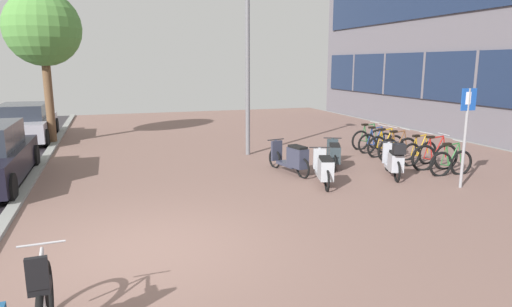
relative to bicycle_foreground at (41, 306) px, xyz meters
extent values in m
cube|color=#795B52|center=(6.05, 2.02, -0.42)|extent=(14.40, 40.00, 0.05)
cube|color=#605C64|center=(13.40, 8.29, 1.95)|extent=(0.10, 0.12, 1.92)
cube|color=#605C64|center=(13.40, 11.13, 1.95)|extent=(0.10, 0.12, 1.92)
cube|color=#605C64|center=(13.40, 13.98, 1.95)|extent=(0.10, 0.12, 1.92)
cube|color=#605C64|center=(13.40, 16.82, 1.95)|extent=(0.10, 0.12, 1.92)
torus|color=black|center=(0.01, 0.40, -0.06)|extent=(0.12, 0.75, 0.75)
cylinder|color=#B5B1B4|center=(0.03, 0.13, 0.21)|extent=(0.05, 0.34, 0.65)
cylinder|color=#B5B1B4|center=(0.04, -0.08, 0.18)|extent=(0.04, 0.15, 0.59)
cylinder|color=#B5B1B4|center=(0.03, 0.07, 0.50)|extent=(0.06, 0.42, 0.09)
cylinder|color=#B5B1B4|center=(0.05, -0.21, 0.21)|extent=(0.04, 0.18, 0.54)
cylinder|color=#B5B1B4|center=(0.01, 0.34, 0.23)|extent=(0.04, 0.16, 0.59)
cube|color=black|center=(0.04, -0.13, 0.51)|extent=(0.10, 0.22, 0.06)
cylinder|color=#ADADB2|center=(0.02, 0.28, 0.57)|extent=(0.48, 0.05, 0.02)
cube|color=black|center=(0.05, -0.24, 0.34)|extent=(0.21, 0.25, 0.10)
cube|color=black|center=(0.05, -0.33, 0.52)|extent=(0.20, 0.07, 0.32)
torus|color=black|center=(8.82, 4.47, -0.09)|extent=(0.68, 0.09, 0.68)
torus|color=black|center=(9.44, 4.45, -0.09)|extent=(0.68, 0.09, 0.68)
cylinder|color=#2B6431|center=(9.19, 4.46, 0.15)|extent=(0.31, 0.05, 0.60)
cylinder|color=#2B6431|center=(9.00, 4.47, 0.13)|extent=(0.14, 0.04, 0.54)
cylinder|color=#2B6431|center=(9.14, 4.46, 0.42)|extent=(0.38, 0.05, 0.08)
cylinder|color=#2B6431|center=(8.94, 4.47, -0.12)|extent=(0.24, 0.04, 0.07)
cylinder|color=#2B6431|center=(8.89, 4.47, 0.15)|extent=(0.16, 0.03, 0.50)
cylinder|color=#2B6431|center=(9.38, 4.45, 0.17)|extent=(0.14, 0.04, 0.54)
cube|color=black|center=(8.95, 4.47, 0.44)|extent=(0.22, 0.10, 0.06)
cylinder|color=#ADADB2|center=(9.33, 4.46, 0.49)|extent=(0.04, 0.48, 0.02)
torus|color=black|center=(8.82, 5.14, -0.06)|extent=(0.75, 0.15, 0.75)
torus|color=black|center=(9.48, 5.07, -0.06)|extent=(0.75, 0.15, 0.75)
cylinder|color=maroon|center=(9.21, 5.10, 0.21)|extent=(0.33, 0.07, 0.65)
cylinder|color=maroon|center=(9.01, 5.12, 0.18)|extent=(0.14, 0.05, 0.59)
cylinder|color=maroon|center=(9.16, 5.10, 0.50)|extent=(0.41, 0.08, 0.09)
cylinder|color=maroon|center=(8.94, 5.12, -0.09)|extent=(0.26, 0.06, 0.08)
cylinder|color=maroon|center=(8.89, 5.13, 0.21)|extent=(0.17, 0.04, 0.54)
cylinder|color=maroon|center=(9.42, 5.07, 0.23)|extent=(0.15, 0.05, 0.59)
cube|color=black|center=(8.96, 5.12, 0.52)|extent=(0.23, 0.11, 0.06)
cylinder|color=#ADADB2|center=(9.36, 5.08, 0.58)|extent=(0.07, 0.48, 0.02)
torus|color=black|center=(8.83, 5.70, -0.09)|extent=(0.70, 0.16, 0.69)
torus|color=black|center=(9.46, 5.78, -0.09)|extent=(0.70, 0.16, 0.69)
cylinder|color=#BE8B1B|center=(9.21, 5.75, 0.16)|extent=(0.31, 0.08, 0.61)
cylinder|color=#BE8B1B|center=(9.02, 5.72, 0.14)|extent=(0.14, 0.05, 0.55)
cylinder|color=#BE8B1B|center=(9.16, 5.74, 0.44)|extent=(0.39, 0.09, 0.08)
cylinder|color=#BE8B1B|center=(8.95, 5.72, -0.11)|extent=(0.25, 0.06, 0.08)
cylinder|color=#BE8B1B|center=(8.90, 5.71, 0.16)|extent=(0.17, 0.05, 0.51)
cylinder|color=#BE8B1B|center=(9.40, 5.78, 0.19)|extent=(0.15, 0.05, 0.55)
cube|color=black|center=(8.97, 5.72, 0.45)|extent=(0.23, 0.12, 0.06)
cylinder|color=#ADADB2|center=(9.35, 5.77, 0.51)|extent=(0.09, 0.48, 0.02)
torus|color=black|center=(8.55, 6.39, -0.07)|extent=(0.73, 0.09, 0.73)
torus|color=black|center=(9.19, 6.37, -0.07)|extent=(0.73, 0.09, 0.73)
cylinder|color=brown|center=(8.93, 6.38, 0.19)|extent=(0.31, 0.04, 0.64)
cylinder|color=brown|center=(8.74, 6.38, 0.17)|extent=(0.14, 0.04, 0.58)
cylinder|color=brown|center=(8.88, 6.38, 0.48)|extent=(0.38, 0.04, 0.09)
cylinder|color=brown|center=(8.67, 6.38, -0.09)|extent=(0.25, 0.03, 0.08)
cylinder|color=brown|center=(8.62, 6.39, 0.19)|extent=(0.16, 0.03, 0.53)
cylinder|color=brown|center=(9.13, 6.37, 0.22)|extent=(0.14, 0.03, 0.58)
cube|color=black|center=(8.69, 6.38, 0.50)|extent=(0.22, 0.09, 0.06)
cylinder|color=#ADADB2|center=(9.07, 6.38, 0.56)|extent=(0.03, 0.48, 0.02)
torus|color=black|center=(8.57, 7.01, -0.08)|extent=(0.71, 0.09, 0.71)
torus|color=black|center=(9.20, 7.03, -0.08)|extent=(0.71, 0.09, 0.71)
cylinder|color=#BF8B14|center=(8.95, 7.02, 0.17)|extent=(0.31, 0.05, 0.62)
cylinder|color=#BF8B14|center=(8.76, 7.02, 0.15)|extent=(0.14, 0.04, 0.56)
cylinder|color=#BF8B14|center=(8.90, 7.02, 0.45)|extent=(0.39, 0.05, 0.08)
cylinder|color=#BF8B14|center=(8.69, 7.01, -0.10)|extent=(0.25, 0.04, 0.08)
cylinder|color=#BF8B14|center=(8.64, 7.01, 0.17)|extent=(0.16, 0.03, 0.52)
cylinder|color=#BF8B14|center=(9.15, 7.03, 0.20)|extent=(0.15, 0.03, 0.56)
cube|color=black|center=(8.71, 7.01, 0.47)|extent=(0.22, 0.10, 0.06)
cylinder|color=#ADADB2|center=(9.09, 7.03, 0.53)|extent=(0.04, 0.48, 0.02)
torus|color=black|center=(8.63, 7.66, -0.09)|extent=(0.68, 0.07, 0.68)
torus|color=black|center=(9.27, 7.66, -0.09)|extent=(0.68, 0.07, 0.68)
cylinder|color=navy|center=(9.01, 7.66, 0.15)|extent=(0.32, 0.04, 0.60)
cylinder|color=navy|center=(8.82, 7.66, 0.13)|extent=(0.14, 0.04, 0.54)
cylinder|color=navy|center=(8.96, 7.66, 0.42)|extent=(0.39, 0.04, 0.08)
cylinder|color=navy|center=(8.75, 7.66, -0.12)|extent=(0.25, 0.03, 0.07)
cylinder|color=navy|center=(8.70, 7.66, 0.15)|extent=(0.17, 0.03, 0.50)
cylinder|color=navy|center=(9.21, 7.66, 0.18)|extent=(0.15, 0.03, 0.54)
cube|color=black|center=(8.77, 7.66, 0.44)|extent=(0.22, 0.09, 0.06)
cylinder|color=#ADADB2|center=(9.15, 7.66, 0.49)|extent=(0.03, 0.48, 0.02)
torus|color=black|center=(8.75, 8.28, -0.09)|extent=(0.69, 0.11, 0.69)
torus|color=black|center=(9.40, 8.32, -0.09)|extent=(0.69, 0.11, 0.69)
cylinder|color=#2B6535|center=(9.14, 8.30, 0.16)|extent=(0.32, 0.05, 0.60)
cylinder|color=#2B6535|center=(8.95, 8.29, 0.13)|extent=(0.14, 0.04, 0.55)
cylinder|color=#2B6535|center=(9.09, 8.30, 0.43)|extent=(0.39, 0.06, 0.08)
cylinder|color=#2B6535|center=(8.88, 8.29, -0.11)|extent=(0.25, 0.04, 0.07)
cylinder|color=#2B6535|center=(8.83, 8.28, 0.16)|extent=(0.17, 0.03, 0.50)
cylinder|color=#2B6535|center=(9.34, 8.31, 0.18)|extent=(0.15, 0.04, 0.55)
cube|color=black|center=(8.90, 8.29, 0.45)|extent=(0.22, 0.10, 0.06)
cylinder|color=#ADADB2|center=(9.28, 8.31, 0.50)|extent=(0.05, 0.48, 0.02)
torus|color=black|center=(6.46, 5.76, -0.17)|extent=(0.25, 0.48, 0.50)
torus|color=black|center=(6.95, 6.86, -0.17)|extent=(0.25, 0.48, 0.50)
cube|color=#2E3A3F|center=(6.70, 6.31, -0.20)|extent=(0.53, 0.73, 0.08)
cube|color=#2E3A3F|center=(6.55, 5.96, 0.03)|extent=(0.49, 0.61, 0.45)
cube|color=black|center=(6.55, 5.96, 0.29)|extent=(0.43, 0.55, 0.06)
cylinder|color=#2E3A3F|center=(6.94, 6.84, 0.08)|extent=(0.11, 0.14, 0.50)
cube|color=#2E3A3F|center=(6.91, 6.77, 0.05)|extent=(0.32, 0.20, 0.50)
cylinder|color=black|center=(6.93, 6.82, 0.32)|extent=(0.49, 0.24, 0.03)
torus|color=black|center=(7.42, 4.36, -0.15)|extent=(0.27, 0.53, 0.55)
torus|color=black|center=(7.88, 5.43, -0.15)|extent=(0.27, 0.53, 0.55)
cube|color=#A5A9B4|center=(7.65, 4.89, -0.17)|extent=(0.51, 0.71, 0.08)
cube|color=#A5A9B4|center=(7.50, 4.55, 0.04)|extent=(0.48, 0.59, 0.43)
cube|color=black|center=(7.50, 4.55, 0.28)|extent=(0.42, 0.53, 0.06)
cylinder|color=#A5A9B4|center=(7.87, 5.41, 0.12)|extent=(0.11, 0.14, 0.55)
cube|color=#A5A9B4|center=(7.84, 5.34, 0.10)|extent=(0.33, 0.20, 0.55)
cylinder|color=black|center=(7.86, 5.39, 0.40)|extent=(0.49, 0.23, 0.03)
cube|color=black|center=(7.40, 4.31, 0.43)|extent=(0.37, 0.37, 0.24)
torus|color=black|center=(5.37, 5.41, -0.15)|extent=(0.17, 0.55, 0.55)
torus|color=black|center=(5.09, 6.71, -0.15)|extent=(0.17, 0.55, 0.55)
cube|color=#2F3346|center=(5.23, 6.06, -0.17)|extent=(0.43, 0.79, 0.08)
cube|color=#2F3346|center=(5.32, 5.64, 0.08)|extent=(0.42, 0.63, 0.51)
cube|color=black|center=(5.32, 5.64, 0.36)|extent=(0.37, 0.57, 0.06)
cylinder|color=#2F3346|center=(5.09, 6.68, 0.13)|extent=(0.09, 0.13, 0.56)
cube|color=#2F3346|center=(5.11, 6.61, 0.10)|extent=(0.33, 0.15, 0.55)
cylinder|color=black|center=(5.10, 6.66, 0.40)|extent=(0.51, 0.14, 0.03)
torus|color=black|center=(5.41, 4.16, -0.16)|extent=(0.21, 0.52, 0.53)
torus|color=black|center=(5.83, 5.45, -0.16)|extent=(0.21, 0.52, 0.53)
cube|color=#A7ACB3|center=(5.62, 4.80, -0.18)|extent=(0.50, 0.80, 0.08)
cube|color=#A7ACB3|center=(5.49, 4.39, 0.04)|extent=(0.47, 0.66, 0.45)
cube|color=black|center=(5.49, 4.39, 0.30)|extent=(0.41, 0.59, 0.06)
cylinder|color=#A7ACB3|center=(5.82, 5.42, 0.10)|extent=(0.10, 0.14, 0.53)
cube|color=#A7ACB3|center=(5.80, 5.35, 0.08)|extent=(0.33, 0.17, 0.53)
cylinder|color=black|center=(5.81, 5.40, 0.37)|extent=(0.50, 0.19, 0.03)
cylinder|color=black|center=(-1.28, 8.86, -0.09)|extent=(0.20, 0.62, 0.62)
cylinder|color=black|center=(-1.28, 5.46, -0.09)|extent=(0.20, 0.62, 0.62)
cube|color=#A4A0AD|center=(-2.27, 13.82, 0.10)|extent=(1.84, 4.37, 0.67)
cube|color=#282D38|center=(-2.27, 13.81, 0.71)|extent=(1.54, 2.34, 0.54)
cylinder|color=black|center=(-3.15, 15.49, -0.09)|extent=(0.20, 0.62, 0.62)
cylinder|color=black|center=(-1.39, 15.49, -0.09)|extent=(0.20, 0.62, 0.62)
cylinder|color=black|center=(-1.39, 12.16, -0.09)|extent=(0.20, 0.62, 0.62)
cylinder|color=gray|center=(8.52, 3.43, 0.76)|extent=(0.07, 0.07, 2.31)
cube|color=#1A4BAB|center=(8.52, 3.42, 1.66)|extent=(0.40, 0.02, 0.50)
cube|color=white|center=(8.49, 3.41, 1.69)|extent=(0.14, 0.01, 0.28)
cylinder|color=slate|center=(4.91, 8.68, 2.25)|extent=(0.14, 0.14, 5.30)
cylinder|color=brown|center=(-1.22, 12.74, 1.17)|extent=(0.29, 0.29, 3.14)
sphere|color=#4F8A3D|center=(-1.22, 12.74, 3.64)|extent=(2.57, 2.57, 2.57)
camera|label=1|loc=(0.80, -4.70, 2.47)|focal=31.39mm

